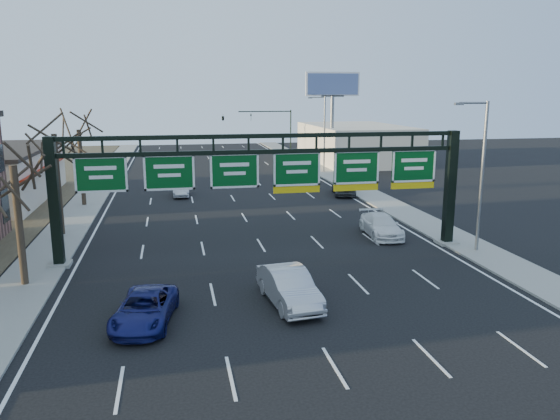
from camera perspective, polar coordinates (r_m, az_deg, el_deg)
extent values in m
plane|color=black|center=(25.37, 1.72, -9.78)|extent=(160.00, 160.00, 0.00)
cube|color=gray|center=(44.57, -20.65, -0.81)|extent=(3.00, 120.00, 0.12)
cube|color=gray|center=(47.54, 11.39, 0.52)|extent=(3.00, 120.00, 0.12)
cube|color=white|center=(44.27, -4.10, -0.20)|extent=(21.60, 120.00, 0.01)
cube|color=black|center=(32.11, -22.51, 0.69)|extent=(0.55, 0.55, 7.20)
cube|color=gray|center=(32.93, -22.01, -5.29)|extent=(1.20, 1.20, 0.20)
cube|color=black|center=(35.79, 17.34, 2.17)|extent=(0.55, 0.55, 7.20)
cube|color=gray|center=(36.53, 16.99, -3.24)|extent=(1.20, 1.20, 0.20)
cube|color=black|center=(31.47, -1.50, 7.75)|extent=(23.40, 0.25, 0.25)
cube|color=black|center=(31.55, -1.49, 6.12)|extent=(23.40, 0.25, 0.25)
cube|color=#044416|center=(31.46, -18.20, 3.57)|extent=(2.80, 0.10, 2.00)
cube|color=#044416|center=(31.22, -11.50, 3.87)|extent=(2.80, 0.10, 2.00)
cube|color=#044416|center=(31.42, -4.78, 4.13)|extent=(2.80, 0.10, 2.00)
cube|color=#044416|center=(32.04, 1.76, 4.32)|extent=(2.80, 0.10, 2.00)
cube|color=yellow|center=(32.23, 1.74, 2.17)|extent=(2.80, 0.10, 0.40)
cube|color=#044416|center=(33.05, 7.99, 4.45)|extent=(2.80, 0.10, 2.00)
cube|color=yellow|center=(33.24, 7.93, 2.37)|extent=(2.80, 0.10, 0.40)
cube|color=#044416|center=(34.43, 13.78, 4.52)|extent=(2.80, 0.10, 2.00)
cube|color=yellow|center=(34.61, 13.68, 2.52)|extent=(2.80, 0.10, 0.40)
cube|color=#AB2511|center=(53.47, -23.20, 4.25)|extent=(1.20, 18.00, 0.40)
cube|color=beige|center=(77.51, 7.90, 6.92)|extent=(12.00, 20.00, 5.00)
cylinder|color=#30241B|center=(29.58, -25.61, -1.38)|extent=(0.36, 0.36, 6.08)
cylinder|color=#30241B|center=(39.10, -22.17, 2.54)|extent=(0.36, 0.36, 6.84)
cylinder|color=#30241B|center=(48.88, -20.03, 4.25)|extent=(0.36, 0.36, 6.46)
cylinder|color=slate|center=(34.37, 20.35, 3.29)|extent=(0.20, 0.20, 9.00)
cylinder|color=slate|center=(33.56, 19.58, 10.71)|extent=(1.80, 0.12, 0.12)
cube|color=slate|center=(33.12, 18.21, 10.70)|extent=(0.50, 0.22, 0.15)
cylinder|color=slate|center=(65.60, 4.66, 7.91)|extent=(0.20, 0.20, 9.00)
cylinder|color=slate|center=(65.18, 3.95, 11.77)|extent=(1.80, 0.12, 0.12)
cube|color=slate|center=(64.95, 3.16, 11.73)|extent=(0.50, 0.22, 0.15)
cylinder|color=slate|center=(71.07, 5.42, 8.13)|extent=(0.50, 0.50, 9.00)
cube|color=slate|center=(70.89, 5.50, 11.76)|extent=(3.00, 0.30, 0.20)
cube|color=white|center=(70.90, 5.52, 12.97)|extent=(7.00, 0.30, 3.00)
cube|color=#4E619C|center=(70.71, 5.57, 12.97)|extent=(6.60, 0.05, 2.60)
cylinder|color=black|center=(80.00, 1.12, 7.91)|extent=(0.18, 0.18, 7.00)
cylinder|color=black|center=(79.09, -1.60, 10.26)|extent=(7.60, 0.14, 0.14)
imported|color=black|center=(78.81, -3.05, 9.66)|extent=(0.20, 0.20, 1.00)
imported|color=black|center=(78.33, -5.99, 9.59)|extent=(0.54, 0.54, 1.62)
imported|color=navy|center=(23.79, -13.95, -9.96)|extent=(3.02, 5.11, 1.33)
imported|color=#B6B6BB|center=(25.06, 0.93, -8.04)|extent=(2.33, 5.17, 1.65)
imported|color=white|center=(37.31, 10.50, -1.60)|extent=(2.34, 5.09, 1.44)
imported|color=#414346|center=(51.90, 6.65, 2.52)|extent=(2.90, 5.19, 1.67)
imported|color=silver|center=(51.75, -10.30, 2.20)|extent=(1.49, 4.11, 1.35)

